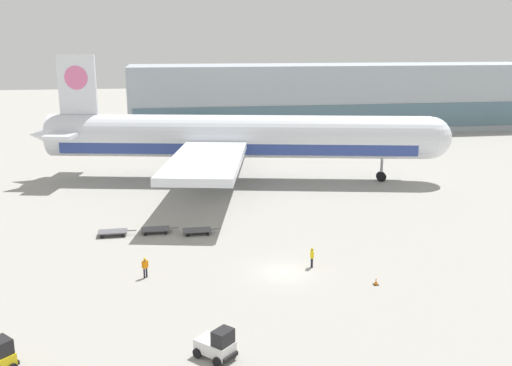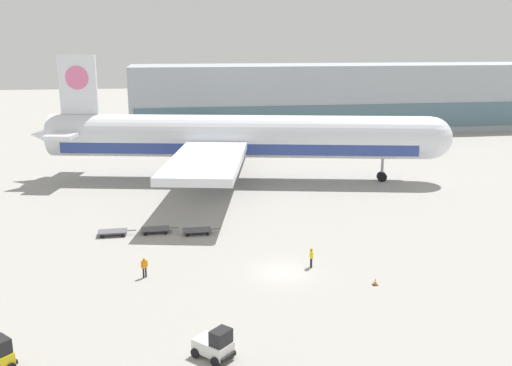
{
  "view_description": "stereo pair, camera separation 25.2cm",
  "coord_description": "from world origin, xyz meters",
  "px_view_note": "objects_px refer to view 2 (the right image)",
  "views": [
    {
      "loc": [
        -9.65,
        -43.25,
        18.63
      ],
      "look_at": [
        0.25,
        14.99,
        4.0
      ],
      "focal_mm": 40.0,
      "sensor_mm": 36.0,
      "label": 1
    },
    {
      "loc": [
        -9.41,
        -43.3,
        18.63
      ],
      "look_at": [
        0.25,
        14.99,
        4.0
      ],
      "focal_mm": 40.0,
      "sensor_mm": 36.0,
      "label": 2
    }
  ],
  "objects_px": {
    "baggage_dolly_third": "(197,230)",
    "baggage_dolly_second": "(156,229)",
    "ground_crew_near": "(311,256)",
    "baggage_dolly_lead": "(113,232)",
    "airplane_main": "(233,138)",
    "baggage_tug_mid": "(215,345)",
    "ground_crew_far": "(144,266)",
    "traffic_cone_near": "(375,282)"
  },
  "relations": [
    {
      "from": "baggage_dolly_third",
      "to": "baggage_dolly_second",
      "type": "bearing_deg",
      "value": 165.21
    },
    {
      "from": "baggage_dolly_second",
      "to": "ground_crew_near",
      "type": "relative_size",
      "value": 2.12
    },
    {
      "from": "baggage_dolly_second",
      "to": "baggage_dolly_lead",
      "type": "bearing_deg",
      "value": -179.26
    },
    {
      "from": "baggage_dolly_second",
      "to": "airplane_main",
      "type": "bearing_deg",
      "value": 63.07
    },
    {
      "from": "baggage_dolly_second",
      "to": "baggage_dolly_third",
      "type": "distance_m",
      "value": 4.22
    },
    {
      "from": "airplane_main",
      "to": "baggage_dolly_second",
      "type": "height_order",
      "value": "airplane_main"
    },
    {
      "from": "airplane_main",
      "to": "baggage_dolly_third",
      "type": "relative_size",
      "value": 15.45
    },
    {
      "from": "baggage_dolly_lead",
      "to": "ground_crew_near",
      "type": "xyz_separation_m",
      "value": [
        17.3,
        -11.2,
        0.64
      ]
    },
    {
      "from": "baggage_tug_mid",
      "to": "ground_crew_near",
      "type": "distance_m",
      "value": 16.01
    },
    {
      "from": "baggage_tug_mid",
      "to": "baggage_dolly_third",
      "type": "height_order",
      "value": "baggage_tug_mid"
    },
    {
      "from": "baggage_dolly_lead",
      "to": "baggage_dolly_third",
      "type": "relative_size",
      "value": 1.0
    },
    {
      "from": "baggage_dolly_lead",
      "to": "baggage_dolly_second",
      "type": "bearing_deg",
      "value": 0.74
    },
    {
      "from": "ground_crew_far",
      "to": "traffic_cone_near",
      "type": "xyz_separation_m",
      "value": [
        17.98,
        -4.52,
        -0.73
      ]
    },
    {
      "from": "baggage_tug_mid",
      "to": "ground_crew_far",
      "type": "xyz_separation_m",
      "value": [
        -4.52,
        13.1,
        0.13
      ]
    },
    {
      "from": "ground_crew_near",
      "to": "traffic_cone_near",
      "type": "bearing_deg",
      "value": 41.43
    },
    {
      "from": "airplane_main",
      "to": "ground_crew_far",
      "type": "height_order",
      "value": "airplane_main"
    },
    {
      "from": "baggage_dolly_second",
      "to": "baggage_tug_mid",
      "type": "bearing_deg",
      "value": -82.1
    },
    {
      "from": "baggage_dolly_lead",
      "to": "traffic_cone_near",
      "type": "bearing_deg",
      "value": -36.9
    },
    {
      "from": "ground_crew_far",
      "to": "traffic_cone_near",
      "type": "height_order",
      "value": "ground_crew_far"
    },
    {
      "from": "baggage_dolly_lead",
      "to": "traffic_cone_near",
      "type": "relative_size",
      "value": 6.5
    },
    {
      "from": "baggage_dolly_second",
      "to": "traffic_cone_near",
      "type": "bearing_deg",
      "value": -43.2
    },
    {
      "from": "baggage_dolly_lead",
      "to": "baggage_dolly_second",
      "type": "xyz_separation_m",
      "value": [
        4.18,
        0.11,
        0.0
      ]
    },
    {
      "from": "baggage_dolly_third",
      "to": "ground_crew_near",
      "type": "distance_m",
      "value": 13.7
    },
    {
      "from": "airplane_main",
      "to": "ground_crew_near",
      "type": "bearing_deg",
      "value": -73.17
    },
    {
      "from": "airplane_main",
      "to": "baggage_dolly_second",
      "type": "relative_size",
      "value": 15.45
    },
    {
      "from": "baggage_tug_mid",
      "to": "baggage_dolly_third",
      "type": "bearing_deg",
      "value": 135.6
    },
    {
      "from": "ground_crew_near",
      "to": "traffic_cone_near",
      "type": "distance_m",
      "value": 6.01
    },
    {
      "from": "baggage_dolly_third",
      "to": "airplane_main",
      "type": "bearing_deg",
      "value": 73.23
    },
    {
      "from": "baggage_dolly_lead",
      "to": "ground_crew_far",
      "type": "bearing_deg",
      "value": -73.82
    },
    {
      "from": "ground_crew_near",
      "to": "traffic_cone_near",
      "type": "height_order",
      "value": "ground_crew_near"
    },
    {
      "from": "ground_crew_far",
      "to": "traffic_cone_near",
      "type": "distance_m",
      "value": 18.55
    },
    {
      "from": "ground_crew_near",
      "to": "baggage_dolly_third",
      "type": "bearing_deg",
      "value": -140.21
    },
    {
      "from": "ground_crew_near",
      "to": "traffic_cone_near",
      "type": "xyz_separation_m",
      "value": [
        4.06,
        -4.37,
        -0.75
      ]
    },
    {
      "from": "baggage_dolly_second",
      "to": "ground_crew_far",
      "type": "height_order",
      "value": "ground_crew_far"
    },
    {
      "from": "airplane_main",
      "to": "baggage_dolly_second",
      "type": "bearing_deg",
      "value": -103.79
    },
    {
      "from": "airplane_main",
      "to": "ground_crew_near",
      "type": "relative_size",
      "value": 32.69
    },
    {
      "from": "baggage_dolly_second",
      "to": "ground_crew_near",
      "type": "bearing_deg",
      "value": -41.57
    },
    {
      "from": "airplane_main",
      "to": "baggage_dolly_lead",
      "type": "bearing_deg",
      "value": -111.94
    },
    {
      "from": "baggage_dolly_lead",
      "to": "ground_crew_near",
      "type": "relative_size",
      "value": 2.12
    },
    {
      "from": "ground_crew_far",
      "to": "baggage_dolly_lead",
      "type": "bearing_deg",
      "value": 83.03
    },
    {
      "from": "ground_crew_near",
      "to": "baggage_tug_mid",
      "type": "bearing_deg",
      "value": -37.42
    },
    {
      "from": "baggage_dolly_lead",
      "to": "ground_crew_near",
      "type": "height_order",
      "value": "ground_crew_near"
    }
  ]
}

